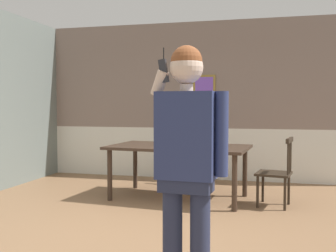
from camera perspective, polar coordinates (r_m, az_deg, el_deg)
ground_plane at (r=4.41m, az=-3.71°, el=-14.99°), size 7.23×7.23×0.00m
room_back_partition at (r=7.39m, az=4.04°, el=3.19°), size 5.77×0.17×2.89m
dining_table at (r=5.80m, az=1.55°, el=-3.58°), size 2.08×1.27×0.77m
chair_near_window at (r=6.71m, az=4.03°, el=-4.68°), size 0.49×0.49×1.00m
chair_by_doorway at (r=5.57m, az=15.28°, el=-6.43°), size 0.51×0.51×0.93m
person_figure at (r=2.76m, az=2.78°, el=-3.89°), size 0.56×0.25×1.77m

